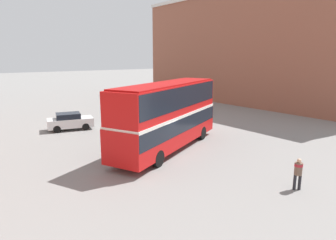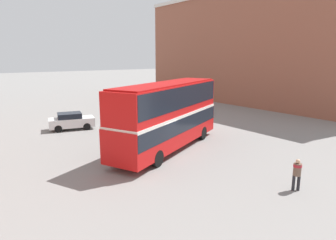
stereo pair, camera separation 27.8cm
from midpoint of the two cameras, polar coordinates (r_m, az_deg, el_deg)
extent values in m
plane|color=gray|center=(19.74, -1.71, -7.16)|extent=(240.00, 240.00, 0.00)
cube|color=#935642|center=(45.22, 15.92, 12.71)|extent=(8.81, 35.43, 14.78)
cube|color=red|center=(21.09, 0.38, -1.74)|extent=(11.31, 6.85, 2.06)
cube|color=red|center=(20.70, 0.39, 3.89)|extent=(11.12, 6.71, 2.12)
cube|color=black|center=(20.99, 0.38, -0.50)|extent=(11.22, 6.83, 1.01)
cube|color=black|center=(20.66, 0.39, 4.59)|extent=(10.98, 6.67, 1.44)
cube|color=silver|center=(20.87, 0.38, 1.09)|extent=(11.22, 6.82, 0.20)
cube|color=#A91111|center=(20.57, 0.39, 6.95)|extent=(10.59, 6.34, 0.10)
cylinder|color=black|center=(24.92, 2.04, -1.85)|extent=(1.06, 0.69, 1.03)
cylinder|color=black|center=(24.00, 6.93, -2.47)|extent=(1.06, 0.69, 1.03)
cylinder|color=black|center=(19.23, -7.53, -6.17)|extent=(1.06, 0.69, 1.03)
cylinder|color=black|center=(18.01, -1.61, -7.33)|extent=(1.06, 0.69, 1.03)
cylinder|color=#232328|center=(16.39, 24.06, -10.89)|extent=(0.15, 0.15, 0.78)
cylinder|color=#232328|center=(16.30, 23.25, -10.95)|extent=(0.15, 0.15, 0.78)
cylinder|color=brown|center=(16.09, 23.86, -8.61)|extent=(0.53, 0.53, 0.62)
cylinder|color=#B2232D|center=(16.03, 23.92, -7.95)|extent=(0.56, 0.56, 0.14)
sphere|color=#D8A884|center=(15.96, 23.99, -7.19)|extent=(0.21, 0.21, 0.21)
cube|color=silver|center=(28.39, -17.60, -0.39)|extent=(4.23, 2.71, 0.78)
cube|color=black|center=(28.26, -17.99, 0.82)|extent=(2.37, 2.06, 0.47)
cylinder|color=black|center=(29.35, -15.34, -0.55)|extent=(0.67, 0.38, 0.64)
cylinder|color=black|center=(27.81, -14.92, -1.21)|extent=(0.67, 0.38, 0.64)
cylinder|color=black|center=(29.17, -20.06, -0.93)|extent=(0.67, 0.38, 0.64)
cylinder|color=black|center=(27.62, -19.91, -1.61)|extent=(0.67, 0.38, 0.64)
cube|color=navy|center=(32.50, -6.41, 1.62)|extent=(4.63, 2.08, 0.77)
cube|color=black|center=(32.50, -6.17, 2.72)|extent=(2.45, 1.77, 0.46)
cylinder|color=black|center=(31.13, -7.68, 0.49)|extent=(0.66, 0.26, 0.65)
cylinder|color=black|center=(32.50, -9.26, 0.93)|extent=(0.66, 0.26, 0.65)
cylinder|color=black|center=(32.71, -3.55, 1.13)|extent=(0.66, 0.26, 0.65)
cylinder|color=black|center=(34.01, -5.22, 1.53)|extent=(0.66, 0.26, 0.65)
camera|label=1|loc=(0.14, -89.62, 0.08)|focal=32.00mm
camera|label=2|loc=(0.14, 90.38, -0.08)|focal=32.00mm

